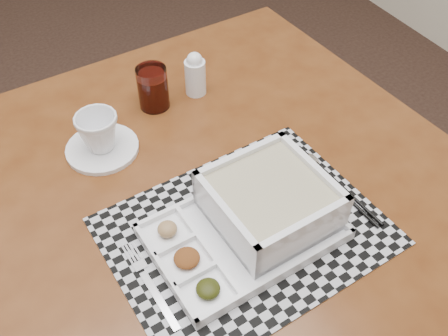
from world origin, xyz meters
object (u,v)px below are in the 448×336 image
at_px(serving_tray, 262,210).
at_px(creamer_bottle, 195,74).
at_px(juice_glass, 153,89).
at_px(dining_table, 208,217).
at_px(cup, 98,132).

xyz_separation_m(serving_tray, creamer_bottle, (0.07, 0.40, 0.01)).
relative_size(juice_glass, creamer_bottle, 0.93).
bearing_deg(dining_table, juice_glass, 87.37).
height_order(serving_tray, juice_glass, juice_glass).
distance_m(serving_tray, cup, 0.37).
xyz_separation_m(dining_table, creamer_bottle, (0.12, 0.29, 0.13)).
distance_m(serving_tray, creamer_bottle, 0.41).
distance_m(cup, creamer_bottle, 0.27).
relative_size(cup, juice_glass, 0.87).
distance_m(cup, juice_glass, 0.17).
bearing_deg(juice_glass, serving_tray, -84.67).
bearing_deg(serving_tray, creamer_bottle, 80.68).
bearing_deg(cup, creamer_bottle, 19.10).
relative_size(serving_tray, cup, 3.89).
bearing_deg(creamer_bottle, dining_table, -112.19).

